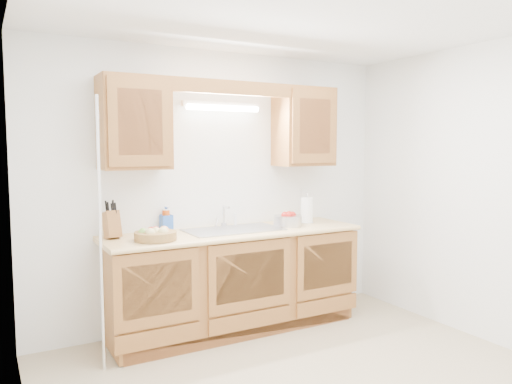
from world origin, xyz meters
TOP-DOWN VIEW (x-y plane):
  - room at (0.00, 0.00)m, footprint 3.52×3.50m
  - base_cabinets at (0.00, 1.20)m, footprint 2.20×0.60m
  - countertop at (0.00, 1.19)m, footprint 2.30×0.63m
  - upper_cabinet_left at (-0.83, 1.33)m, footprint 0.55×0.33m
  - upper_cabinet_right at (0.83, 1.33)m, footprint 0.55×0.33m
  - valance at (0.00, 1.19)m, footprint 2.20×0.05m
  - fluorescent_fixture at (0.00, 1.42)m, footprint 0.76×0.08m
  - sink at (0.00, 1.21)m, footprint 0.84×0.46m
  - wire_shelf_pole at (-1.20, 0.94)m, footprint 0.03×0.03m
  - outlet_plate at (0.95, 1.49)m, footprint 0.08×0.01m
  - fruit_basket at (-0.75, 1.07)m, footprint 0.43×0.43m
  - knife_block at (-1.03, 1.33)m, footprint 0.13×0.19m
  - orange_canister at (-0.54, 1.43)m, footprint 0.07×0.07m
  - soap_bottle at (-0.54, 1.43)m, footprint 0.10×0.10m
  - sponge at (-0.54, 1.44)m, footprint 0.13×0.10m
  - paper_towel at (0.80, 1.22)m, footprint 0.14×0.14m
  - apple_bowl at (0.54, 1.16)m, footprint 0.35×0.35m

SIDE VIEW (x-z plane):
  - base_cabinets at x=0.00m, z-range 0.01..0.87m
  - sink at x=0.00m, z-range 0.65..1.01m
  - countertop at x=0.00m, z-range 0.86..0.90m
  - sponge at x=-0.54m, z-range 0.90..0.92m
  - fruit_basket at x=-0.75m, z-range 0.89..1.00m
  - apple_bowl at x=0.54m, z-range 0.89..1.03m
  - orange_canister at x=-0.54m, z-range 0.90..1.10m
  - wire_shelf_pole at x=-1.20m, z-range 0.00..2.00m
  - soap_bottle at x=-0.54m, z-range 0.90..1.11m
  - knife_block at x=-1.03m, z-range 0.85..1.17m
  - paper_towel at x=0.80m, z-range 0.87..1.17m
  - outlet_plate at x=0.95m, z-range 1.09..1.21m
  - room at x=0.00m, z-range 0.00..2.50m
  - upper_cabinet_left at x=-0.83m, z-range 1.45..2.20m
  - upper_cabinet_right at x=0.83m, z-range 1.45..2.20m
  - fluorescent_fixture at x=0.00m, z-range 1.96..2.04m
  - valance at x=0.00m, z-range 2.08..2.20m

